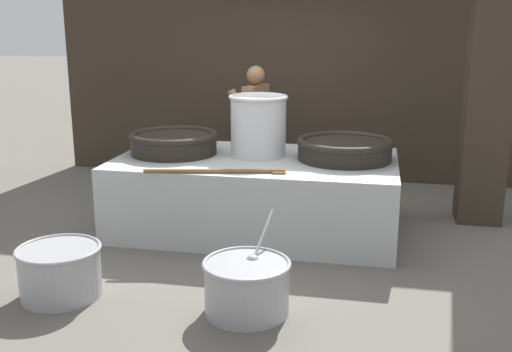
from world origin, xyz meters
name	(u,v)px	position (x,y,z in m)	size (l,w,h in m)	color
ground_plane	(256,228)	(0.00, 0.00, 0.00)	(60.00, 60.00, 0.00)	#666059
back_wall	(290,43)	(0.00, 2.36, 1.85)	(6.52, 0.24, 3.69)	#382D23
support_pillar	(492,49)	(2.33, 0.78, 1.85)	(0.46, 0.46, 3.69)	#382D23
hearth_platform	(256,194)	(0.00, 0.00, 0.38)	(2.86, 1.61, 0.77)	#B2B7B7
giant_wok_near	(174,142)	(-0.90, 0.04, 0.89)	(0.94, 0.94, 0.23)	black
giant_wok_far	(345,148)	(0.89, 0.10, 0.88)	(0.98, 0.98, 0.22)	black
stock_pot	(258,125)	(0.00, 0.12, 1.09)	(0.61, 0.61, 0.63)	silver
stirring_paddle	(221,171)	(-0.19, -0.69, 0.78)	(1.30, 0.33, 0.04)	brown
cook	(255,126)	(-0.28, 1.32, 0.87)	(0.45, 0.63, 1.61)	#8C6647
prep_bowl_vegetables	(247,284)	(0.31, -1.86, 0.22)	(0.67, 0.86, 0.66)	#9E9EA3
prep_bowl_meat	(60,269)	(-1.20, -1.88, 0.22)	(0.66, 0.66, 0.41)	#9E9EA3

